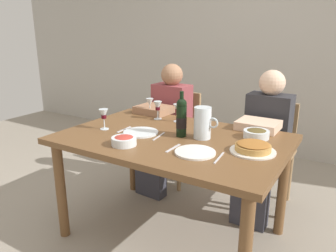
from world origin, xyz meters
TOP-DOWN VIEW (x-y plane):
  - ground_plane at (0.00, 0.00)m, footprint 8.00×8.00m
  - back_wall at (0.00, 2.09)m, footprint 8.00×0.10m
  - dining_table at (0.00, 0.00)m, footprint 1.50×1.00m
  - wine_bottle at (0.05, 0.04)m, footprint 0.07×0.07m
  - water_pitcher at (0.19, 0.07)m, footprint 0.17×0.11m
  - baked_tart at (0.55, -0.01)m, footprint 0.27×0.27m
  - salad_bowl at (-0.17, -0.30)m, footprint 0.16×0.16m
  - olive_bowl at (0.49, 0.26)m, footprint 0.17×0.17m
  - wine_glass_left_diner at (-0.33, 0.32)m, footprint 0.07×0.07m
  - wine_glass_right_diner at (-0.51, -0.11)m, footprint 0.07×0.07m
  - wine_glass_centre at (-0.45, 0.39)m, footprint 0.06×0.06m
  - wine_glass_spare at (-0.15, 0.34)m, footprint 0.07×0.07m
  - dinner_plate_left_setting at (-0.23, -0.05)m, footprint 0.24×0.24m
  - dinner_plate_right_setting at (0.27, -0.20)m, footprint 0.24×0.24m
  - fork_left_setting at (-0.38, -0.05)m, footprint 0.02×0.16m
  - knife_left_setting at (-0.08, -0.05)m, footprint 0.03×0.18m
  - knife_right_setting at (0.42, -0.20)m, footprint 0.03×0.18m
  - spoon_right_setting at (0.12, -0.20)m, footprint 0.02×0.16m
  - chair_left at (-0.45, 0.87)m, footprint 0.42×0.42m
  - diner_left at (-0.46, 0.64)m, footprint 0.35×0.52m
  - chair_right at (0.45, 0.87)m, footprint 0.41×0.41m
  - diner_right at (0.45, 0.64)m, footprint 0.34×0.51m

SIDE VIEW (x-z plane):
  - ground_plane at x=0.00m, z-range 0.00..0.00m
  - chair_left at x=-0.45m, z-range 0.06..0.93m
  - chair_right at x=0.45m, z-range 0.06..0.93m
  - diner_left at x=-0.46m, z-range 0.04..1.20m
  - diner_right at x=0.45m, z-range 0.04..1.20m
  - dining_table at x=0.00m, z-range 0.29..1.05m
  - fork_left_setting at x=-0.38m, z-range 0.76..0.76m
  - knife_left_setting at x=-0.08m, z-range 0.76..0.76m
  - knife_right_setting at x=0.42m, z-range 0.76..0.76m
  - spoon_right_setting at x=0.12m, z-range 0.76..0.76m
  - dinner_plate_left_setting at x=-0.23m, z-range 0.76..0.77m
  - dinner_plate_right_setting at x=0.27m, z-range 0.76..0.77m
  - baked_tart at x=0.55m, z-range 0.76..0.82m
  - olive_bowl at x=0.49m, z-range 0.76..0.82m
  - salad_bowl at x=-0.17m, z-range 0.76..0.82m
  - water_pitcher at x=0.19m, z-range 0.75..0.96m
  - wine_glass_spare at x=-0.15m, z-range 0.79..0.93m
  - wine_glass_left_diner at x=-0.33m, z-range 0.79..0.94m
  - wine_glass_centre at x=-0.45m, z-range 0.79..0.94m
  - wine_glass_right_diner at x=-0.51m, z-range 0.79..0.94m
  - wine_bottle at x=0.05m, z-range 0.74..1.05m
  - back_wall at x=0.00m, z-range 0.00..2.80m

